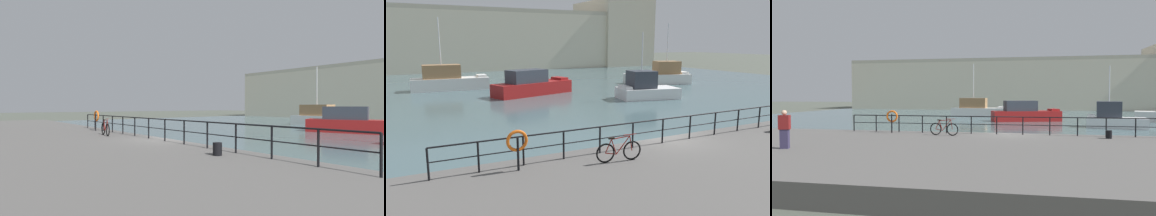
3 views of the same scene
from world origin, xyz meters
TOP-DOWN VIEW (x-y plane):
  - ground_plane at (0.00, 0.00)m, footprint 240.00×240.00m
  - quay_promenade at (0.00, -6.50)m, footprint 56.00×13.00m
  - moored_red_daysailer at (-6.13, 27.26)m, footprint 7.84×2.74m
  - moored_harbor_tender at (0.63, 20.00)m, footprint 8.37×4.59m
  - quay_railing at (0.01, -0.75)m, footprint 20.15×0.07m
  - parked_bicycle at (-3.72, -1.89)m, footprint 1.76×0.32m
  - mooring_bollard at (5.38, -1.62)m, footprint 0.32×0.32m
  - life_ring_stand at (-7.25, -1.10)m, footprint 0.75×0.16m

SIDE VIEW (x-z plane):
  - ground_plane at x=0.00m, z-range 0.00..0.00m
  - quay_promenade at x=0.00m, z-range 0.00..0.78m
  - moored_harbor_tender at x=0.63m, z-range -0.26..2.18m
  - mooring_bollard at x=5.38m, z-range 0.78..1.22m
  - moored_red_daysailer at x=-6.13m, z-range -2.70..4.83m
  - parked_bicycle at x=-3.72m, z-range 0.67..1.66m
  - quay_railing at x=0.01m, z-range 0.97..2.05m
  - life_ring_stand at x=-7.25m, z-range 1.05..2.45m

